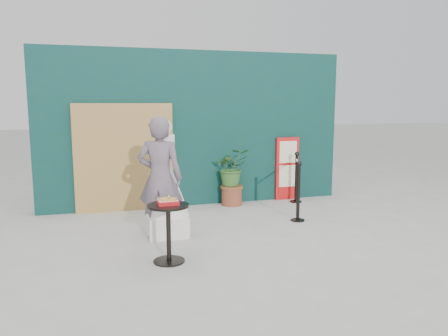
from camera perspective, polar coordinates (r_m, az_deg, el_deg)
ground at (r=5.95m, az=3.40°, el=-11.25°), size 60.00×60.00×0.00m
back_wall at (r=8.64m, az=-3.75°, el=5.14°), size 6.00×0.30×3.00m
bamboo_fence at (r=8.27m, az=-12.88°, el=1.31°), size 1.80×0.08×2.00m
woman at (r=6.49m, az=-8.34°, el=-1.29°), size 0.78×0.65×1.83m
menu_board at (r=9.16m, az=8.24°, el=-0.08°), size 0.50×0.07×1.30m
statue at (r=6.65m, az=-7.55°, el=-2.76°), size 0.69×0.69×1.76m
cafe_table at (r=5.59m, az=-7.27°, el=-7.26°), size 0.52×0.52×0.75m
food_basket at (r=5.52m, az=-7.31°, el=-4.37°), size 0.26×0.19×0.11m
planter at (r=8.56m, az=1.02°, el=-0.58°), size 0.66×0.57×1.13m
stanchion_barrier at (r=8.25m, az=9.54°, el=-2.17°), size 0.84×1.54×1.03m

